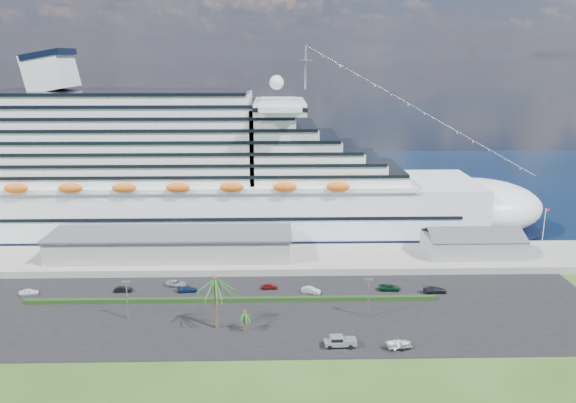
{
  "coord_description": "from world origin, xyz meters",
  "views": [
    {
      "loc": [
        1.52,
        -95.25,
        51.37
      ],
      "look_at": [
        4.39,
        30.0,
        18.61
      ],
      "focal_mm": 35.0,
      "sensor_mm": 36.0,
      "label": 1
    }
  ],
  "objects_px": {
    "cruise_ship": "(196,179)",
    "parked_car_3": "(187,289)",
    "pickup_truck": "(340,341)",
    "boat_trailer": "(400,344)"
  },
  "relations": [
    {
      "from": "cruise_ship",
      "to": "pickup_truck",
      "type": "bearing_deg",
      "value": -62.97
    },
    {
      "from": "pickup_truck",
      "to": "parked_car_3",
      "type": "bearing_deg",
      "value": 141.33
    },
    {
      "from": "parked_car_3",
      "to": "boat_trailer",
      "type": "xyz_separation_m",
      "value": [
        41.97,
        -26.14,
        0.44
      ]
    },
    {
      "from": "cruise_ship",
      "to": "boat_trailer",
      "type": "bearing_deg",
      "value": -56.69
    },
    {
      "from": "pickup_truck",
      "to": "boat_trailer",
      "type": "distance_m",
      "value": 10.72
    },
    {
      "from": "cruise_ship",
      "to": "parked_car_3",
      "type": "relative_size",
      "value": 43.45
    },
    {
      "from": "cruise_ship",
      "to": "parked_car_3",
      "type": "height_order",
      "value": "cruise_ship"
    },
    {
      "from": "parked_car_3",
      "to": "boat_trailer",
      "type": "relative_size",
      "value": 0.75
    },
    {
      "from": "parked_car_3",
      "to": "cruise_ship",
      "type": "bearing_deg",
      "value": -0.92
    },
    {
      "from": "cruise_ship",
      "to": "boat_trailer",
      "type": "xyz_separation_m",
      "value": [
        45.21,
        -68.79,
        -15.5
      ]
    }
  ]
}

